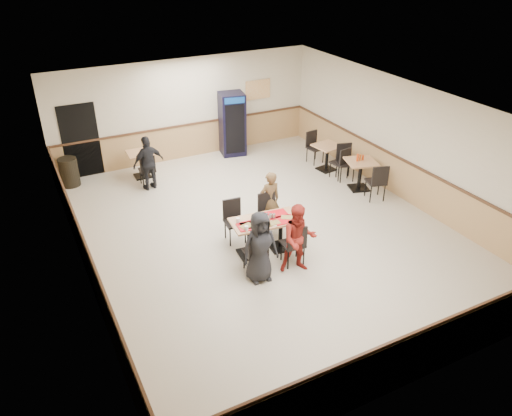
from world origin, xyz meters
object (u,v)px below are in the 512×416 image
trash_bin (69,172)px  back_table (141,161)px  diner_man_opposite (270,201)px  side_table_far (327,154)px  main_table (265,230)px  diner_woman_right (299,239)px  side_table_near (360,170)px  diner_woman_left (260,247)px  pepsi_cooler (232,124)px  lone_diner (149,163)px

trash_bin → back_table: bearing=-10.4°
diner_man_opposite → side_table_far: diner_man_opposite is taller
main_table → trash_bin: (-3.22, 5.29, -0.12)m
diner_woman_right → trash_bin: 7.13m
side_table_near → back_table: size_ratio=1.27×
side_table_near → side_table_far: (-0.08, 1.44, -0.03)m
main_table → diner_woman_left: (-0.56, -0.83, 0.23)m
diner_woman_left → diner_woman_right: diner_woman_left is taller
back_table → side_table_near: bearing=-34.5°
diner_woman_left → back_table: (-0.76, 5.77, -0.26)m
diner_man_opposite → pepsi_cooler: pepsi_cooler is taller
pepsi_cooler → trash_bin: 4.95m
side_table_near → pepsi_cooler: size_ratio=0.49×
main_table → diner_man_opposite: (0.56, 0.83, 0.19)m
diner_woman_left → side_table_far: diner_woman_left is taller
lone_diner → back_table: 0.88m
diner_woman_left → trash_bin: size_ratio=1.90×
lone_diner → diner_woman_left: bearing=87.6°
diner_woman_right → diner_man_opposite: bearing=98.8°
side_table_near → trash_bin: size_ratio=1.20×
side_table_near → trash_bin: side_table_near is taller
main_table → diner_woman_right: diner_woman_right is taller
side_table_far → pepsi_cooler: size_ratio=0.42×
main_table → pepsi_cooler: pepsi_cooler is taller
lone_diner → side_table_far: size_ratio=1.85×
main_table → back_table: 5.11m
side_table_near → pepsi_cooler: pepsi_cooler is taller
diner_man_opposite → trash_bin: bearing=-50.1°
lone_diner → pepsi_cooler: 3.27m
main_table → side_table_far: main_table is taller
diner_man_opposite → pepsi_cooler: 4.65m
back_table → pepsi_cooler: (3.02, 0.39, 0.47)m
diner_woman_right → back_table: (-1.59, 5.86, -0.25)m
side_table_far → back_table: 5.31m
pepsi_cooler → trash_bin: (-4.91, -0.04, -0.57)m
lone_diner → trash_bin: size_ratio=1.89×
diner_woman_right → back_table: 6.08m
diner_woman_left → lone_diner: 4.99m
diner_man_opposite → side_table_far: (3.04, 2.11, -0.20)m
diner_man_opposite → lone_diner: bearing=-60.5°
lone_diner → diner_woman_right: bearing=96.3°
diner_woman_left → diner_man_opposite: (1.12, 1.66, -0.04)m
lone_diner → side_table_near: size_ratio=1.58×
lone_diner → side_table_near: lone_diner is taller
trash_bin → pepsi_cooler: bearing=0.5°
diner_man_opposite → side_table_near: (3.12, 0.68, -0.17)m
diner_man_opposite → side_table_near: 3.20m
diner_woman_left → back_table: bearing=101.3°
main_table → lone_diner: (-1.32, 4.10, 0.23)m
lone_diner → trash_bin: 2.27m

